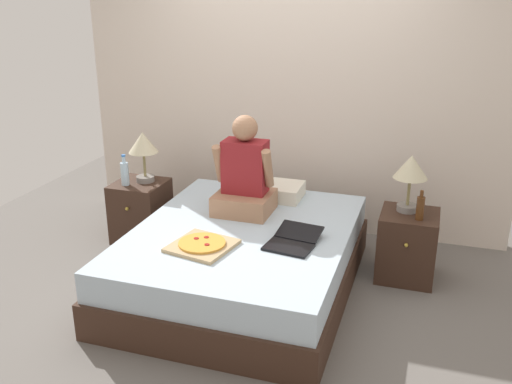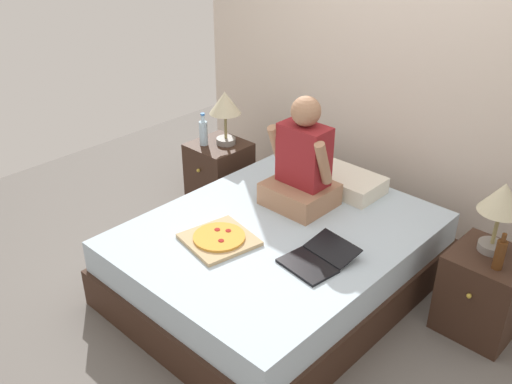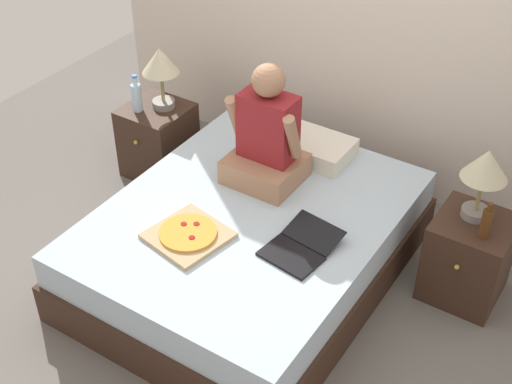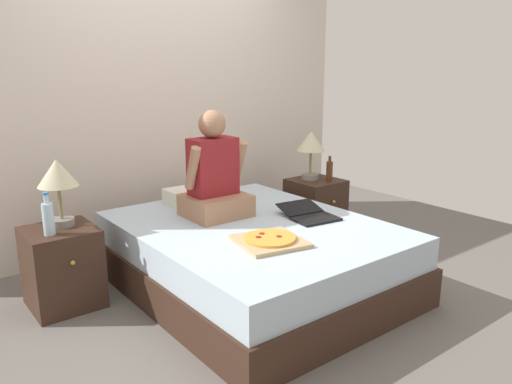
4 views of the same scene
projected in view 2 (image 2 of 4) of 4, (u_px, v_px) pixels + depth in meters
ground_plane at (277, 287)px, 3.95m from camera, size 5.99×5.99×0.00m
wall_back at (403, 69)px, 4.22m from camera, size 3.99×0.12×2.50m
bed at (278, 258)px, 3.84m from camera, size 1.61×2.02×0.49m
nightstand_left at (219, 173)px, 4.89m from camera, size 0.44×0.47×0.54m
lamp_on_left_nightstand at (225, 107)px, 4.61m from camera, size 0.26×0.26×0.45m
water_bottle at (203, 132)px, 4.70m from camera, size 0.07×0.07×0.28m
nightstand_right at (483, 292)px, 3.48m from camera, size 0.44×0.47×0.54m
lamp_on_right_nightstand at (502, 203)px, 3.24m from camera, size 0.26×0.26×0.45m
beer_bottle at (500, 254)px, 3.19m from camera, size 0.06×0.06×0.23m
pillow at (346, 182)px, 4.15m from camera, size 0.52×0.34×0.12m
person_seated at (302, 166)px, 3.86m from camera, size 0.47×0.40×0.78m
laptop at (316, 260)px, 3.37m from camera, size 0.37×0.45×0.07m
pizza_box at (219, 239)px, 3.57m from camera, size 0.47×0.47×0.05m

